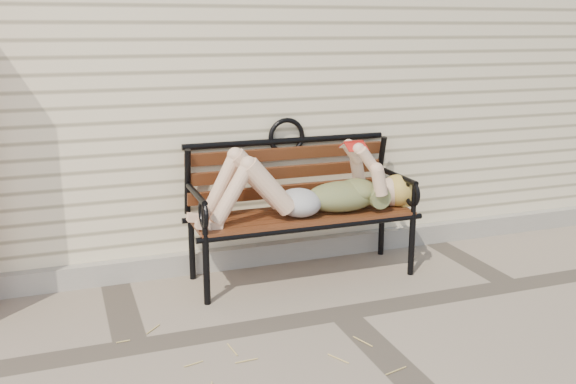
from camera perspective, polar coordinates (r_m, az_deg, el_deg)
name	(u,v)px	position (r m, az deg, el deg)	size (l,w,h in m)	color
ground	(342,313)	(3.97, 4.82, -10.69)	(80.00, 80.00, 0.00)	gray
house_wall	(217,46)	(6.44, -6.35, 12.77)	(8.00, 4.00, 3.00)	beige
foundation_strip	(288,251)	(4.77, -0.03, -5.23)	(8.00, 0.10, 0.15)	#A5A095
garden_bench	(298,190)	(4.40, 0.86, 0.20)	(1.65, 0.66, 1.07)	black
reading_woman	(306,189)	(4.28, 1.65, 0.27)	(1.55, 0.35, 0.49)	#0A3A4B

